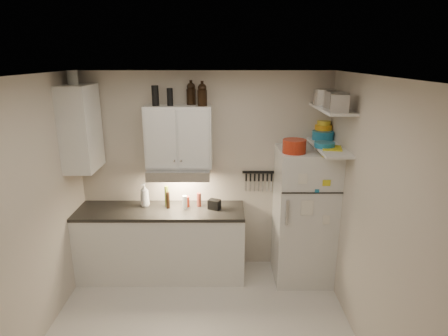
{
  "coord_description": "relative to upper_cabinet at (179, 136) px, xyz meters",
  "views": [
    {
      "loc": [
        0.24,
        -3.15,
        2.75
      ],
      "look_at": [
        0.25,
        0.9,
        1.55
      ],
      "focal_mm": 30.0,
      "sensor_mm": 36.0,
      "label": 1
    }
  ],
  "objects": [
    {
      "name": "pepper_mill",
      "position": [
        0.23,
        -0.03,
        -0.82
      ],
      "size": [
        0.06,
        0.06,
        0.18
      ],
      "primitive_type": "cylinder",
      "rotation": [
        0.0,
        0.0,
        -0.0
      ],
      "color": "maroon",
      "rests_on": "countertop"
    },
    {
      "name": "tin_a",
      "position": [
        1.76,
        -0.38,
        0.48
      ],
      "size": [
        0.2,
        0.19,
        0.18
      ],
      "primitive_type": "cube",
      "rotation": [
        0.0,
        0.0,
        0.15
      ],
      "color": "#AAAAAD",
      "rests_on": "shelf_hi"
    },
    {
      "name": "plates",
      "position": [
        1.68,
        -0.37,
        -0.02
      ],
      "size": [
        0.24,
        0.24,
        0.06
      ],
      "primitive_type": "cylinder",
      "rotation": [
        0.0,
        0.0,
        0.05
      ],
      "color": "#1B6E97",
      "rests_on": "shelf_lo"
    },
    {
      "name": "fridge",
      "position": [
        1.55,
        -0.18,
        -0.98
      ],
      "size": [
        0.7,
        0.68,
        1.7
      ],
      "primitive_type": "cube",
      "color": "silver",
      "rests_on": "floor"
    },
    {
      "name": "base_cabinet",
      "position": [
        -0.25,
        -0.14,
        -1.39
      ],
      "size": [
        2.1,
        0.6,
        0.88
      ],
      "primitive_type": "cube",
      "color": "white",
      "rests_on": "floor"
    },
    {
      "name": "shelf_lo",
      "position": [
        1.75,
        -0.31,
        -0.07
      ],
      "size": [
        0.3,
        0.95,
        0.03
      ],
      "primitive_type": "cube",
      "color": "white",
      "rests_on": "right_wall"
    },
    {
      "name": "clear_bottle",
      "position": [
        0.06,
        -0.13,
        -0.82
      ],
      "size": [
        0.07,
        0.07,
        0.18
      ],
      "primitive_type": "cylinder",
      "rotation": [
        0.0,
        0.0,
        -0.16
      ],
      "color": "silver",
      "rests_on": "countertop"
    },
    {
      "name": "thermos_b",
      "position": [
        -0.25,
        -0.05,
        0.49
      ],
      "size": [
        0.11,
        0.11,
        0.24
      ],
      "primitive_type": "cylinder",
      "rotation": [
        0.0,
        0.0,
        -0.41
      ],
      "color": "black",
      "rests_on": "upper_cabinet"
    },
    {
      "name": "range_hood",
      "position": [
        0.0,
        -0.06,
        -0.44
      ],
      "size": [
        0.76,
        0.46,
        0.12
      ],
      "primitive_type": "cube",
      "color": "silver",
      "rests_on": "back_wall"
    },
    {
      "name": "tin_b",
      "position": [
        1.72,
        -0.67,
        0.48
      ],
      "size": [
        0.22,
        0.22,
        0.18
      ],
      "primitive_type": "cube",
      "rotation": [
        0.0,
        0.0,
        -0.27
      ],
      "color": "#AAAAAD",
      "rests_on": "shelf_hi"
    },
    {
      "name": "dutch_oven",
      "position": [
        1.35,
        -0.33,
        -0.05
      ],
      "size": [
        0.35,
        0.35,
        0.16
      ],
      "primitive_type": "cylinder",
      "rotation": [
        0.0,
        0.0,
        0.41
      ],
      "color": "#9A2612",
      "rests_on": "fridge"
    },
    {
      "name": "growler_a",
      "position": [
        0.16,
        0.08,
        0.51
      ],
      "size": [
        0.15,
        0.15,
        0.27
      ],
      "primitive_type": null,
      "rotation": [
        0.0,
        0.0,
        -0.42
      ],
      "color": "black",
      "rests_on": "upper_cabinet"
    },
    {
      "name": "bowl_yellow",
      "position": [
        1.79,
        0.13,
        0.14
      ],
      "size": [
        0.16,
        0.16,
        0.05
      ],
      "primitive_type": "cylinder",
      "color": "gold",
      "rests_on": "bowl_orange"
    },
    {
      "name": "caddy",
      "position": [
        0.43,
        -0.12,
        -0.84
      ],
      "size": [
        0.17,
        0.15,
        0.12
      ],
      "primitive_type": "cube",
      "rotation": [
        0.0,
        0.0,
        -0.43
      ],
      "color": "black",
      "rests_on": "countertop"
    },
    {
      "name": "red_jar",
      "position": [
        0.08,
        -0.05,
        -0.84
      ],
      "size": [
        0.08,
        0.08,
        0.14
      ],
      "primitive_type": "cylinder",
      "rotation": [
        0.0,
        0.0,
        0.27
      ],
      "color": "#9A2612",
      "rests_on": "countertop"
    },
    {
      "name": "side_jar",
      "position": [
        -1.18,
        -0.09,
        0.71
      ],
      "size": [
        0.15,
        0.15,
        0.16
      ],
      "primitive_type": "cylinder",
      "rotation": [
        0.0,
        0.0,
        0.34
      ],
      "color": "silver",
      "rests_on": "side_cabinet"
    },
    {
      "name": "side_cabinet",
      "position": [
        -1.14,
        -0.14,
        0.12
      ],
      "size": [
        0.33,
        0.55,
        1.0
      ],
      "primitive_type": "cube",
      "color": "white",
      "rests_on": "left_wall"
    },
    {
      "name": "oil_bottle",
      "position": [
        -0.18,
        -0.03,
        -0.77
      ],
      "size": [
        0.05,
        0.05,
        0.27
      ],
      "primitive_type": "cylinder",
      "rotation": [
        0.0,
        0.0,
        -0.0
      ],
      "color": "#4B5816",
      "rests_on": "countertop"
    },
    {
      "name": "upper_cabinet",
      "position": [
        0.0,
        0.0,
        0.0
      ],
      "size": [
        0.8,
        0.33,
        0.75
      ],
      "primitive_type": "cube",
      "color": "white",
      "rests_on": "back_wall"
    },
    {
      "name": "growler_b",
      "position": [
        0.3,
        -0.06,
        0.51
      ],
      "size": [
        0.13,
        0.13,
        0.27
      ],
      "primitive_type": null,
      "rotation": [
        0.0,
        0.0,
        -0.11
      ],
      "color": "black",
      "rests_on": "upper_cabinet"
    },
    {
      "name": "stock_pot",
      "position": [
        1.72,
        -0.09,
        0.48
      ],
      "size": [
        0.34,
        0.34,
        0.18
      ],
      "primitive_type": "cylinder",
      "rotation": [
        0.0,
        0.0,
        -0.41
      ],
      "color": "silver",
      "rests_on": "shelf_hi"
    },
    {
      "name": "bowl_orange",
      "position": [
        1.79,
        0.13,
        0.09
      ],
      "size": [
        0.21,
        0.21,
        0.06
      ],
      "primitive_type": "cylinder",
      "color": "#F6A317",
      "rests_on": "bowl_teal"
    },
    {
      "name": "thermos_a",
      "position": [
        -0.09,
        -0.03,
        0.48
      ],
      "size": [
        0.07,
        0.07,
        0.21
      ],
      "primitive_type": "cylinder",
      "rotation": [
        0.0,
        0.0,
        -0.04
      ],
      "color": "black",
      "rests_on": "upper_cabinet"
    },
    {
      "name": "right_wall",
      "position": [
        1.91,
        -1.33,
        -0.53
      ],
      "size": [
        0.02,
        3.0,
        2.6
      ],
      "primitive_type": "cube",
      "color": "beige",
      "rests_on": "ground"
    },
    {
      "name": "back_wall",
      "position": [
        0.3,
        0.18,
        -0.53
      ],
      "size": [
        3.2,
        0.02,
        2.6
      ],
      "primitive_type": "cube",
      "color": "beige",
      "rests_on": "ground"
    },
    {
      "name": "soap_bottle",
      "position": [
        -0.46,
        -0.03,
        -0.74
      ],
      "size": [
        0.17,
        0.17,
        0.34
      ],
      "primitive_type": "imported",
      "rotation": [
        0.0,
        0.0,
        -0.38
      ],
      "color": "white",
      "rests_on": "countertop"
    },
    {
      "name": "countertop",
      "position": [
        -0.25,
        -0.14,
        -0.93
      ],
      "size": [
        2.1,
        0.62,
        0.04
      ],
      "primitive_type": "cube",
      "color": "black",
      "rests_on": "base_cabinet"
    },
    {
      "name": "ceiling",
      "position": [
        0.3,
        -1.33,
        0.78
      ],
      "size": [
        3.2,
        3.0,
        0.02
      ],
      "primitive_type": "cube",
      "color": "white",
      "rests_on": "ground"
    },
    {
      "name": "book_stack",
      "position": [
        1.75,
        -0.43,
        -0.08
      ],
      "size": [
        0.26,
        0.3,
        0.09
      ],
      "primitive_type": "cube",
      "rotation": [
        0.0,
        0.0,
        -0.22
      ],
      "color": "gold",
      "rests_on": "fridge"
    },
    {
      "name": "bowl_teal",
      "position": [
        1.77,
        0.05,
        0.0
      ],
      "size": [
        0.26,
        0.26,
        0.1
      ],
      "primitive_type": "cylinder",
      "color": "#1B6E97",
      "rests_on": "shelf_lo"
    },
    {
      "name": "left_wall",
      "position": [
        -1.31,
        -1.33,
        -0.53
      ],
      "size": [
        0.02,
        3.0,
        2.6
      ],
      "primitive_type": "cube",
      "color": "beige",
      "rests_on": "ground"
    },
    {
      "name": "shelf_hi",
      "position": [
        1.75,
        -0.31,
        0.38
      ],
      "size": [
        0.3,
        0.95,
        0.03
      ],
      "primitive_type": "cube",
      "color": "white",
      "rests_on": "right_wall"
    },
    {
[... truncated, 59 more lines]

